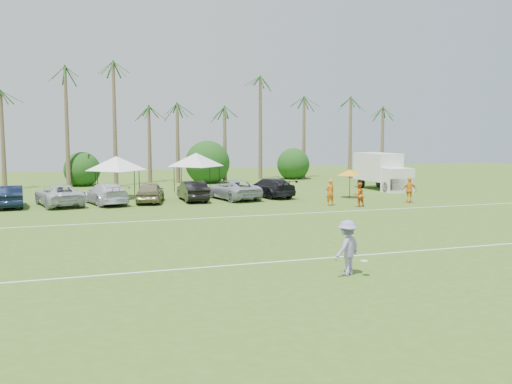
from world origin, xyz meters
name	(u,v)px	position (x,y,z in m)	size (l,w,h in m)	color
ground	(293,274)	(0.00, 0.00, 0.00)	(120.00, 120.00, 0.00)	#3A5A1B
field_lines	(231,236)	(0.00, 8.00, 0.01)	(80.00, 12.10, 0.01)	white
palm_tree_2	(10,86)	(-12.00, 38.00, 9.21)	(2.40, 2.40, 10.90)	brown
palm_tree_3	(56,78)	(-8.00, 38.00, 10.06)	(2.40, 2.40, 11.90)	brown
palm_tree_4	(102,107)	(-4.00, 38.00, 7.48)	(2.40, 2.40, 8.90)	brown
palm_tree_5	(144,98)	(0.00, 38.00, 8.35)	(2.40, 2.40, 9.90)	brown
palm_tree_6	(185,90)	(4.00, 38.00, 9.21)	(2.40, 2.40, 10.90)	brown
palm_tree_7	(224,83)	(8.00, 38.00, 10.06)	(2.40, 2.40, 11.90)	brown
palm_tree_8	(270,109)	(13.00, 38.00, 7.48)	(2.40, 2.40, 8.90)	brown
palm_tree_9	(314,101)	(18.00, 38.00, 8.35)	(2.40, 2.40, 9.90)	brown
palm_tree_10	(356,94)	(23.00, 38.00, 9.21)	(2.40, 2.40, 10.90)	brown
palm_tree_11	(388,87)	(27.00, 38.00, 10.06)	(2.40, 2.40, 11.90)	brown
bush_tree_1	(82,166)	(-6.00, 39.00, 1.80)	(4.00, 4.00, 4.00)	brown
bush_tree_2	(203,164)	(6.00, 39.00, 1.80)	(4.00, 4.00, 4.00)	brown
bush_tree_3	(293,162)	(16.00, 39.00, 1.80)	(4.00, 4.00, 4.00)	brown
sideline_player_a	(330,192)	(9.75, 16.97, 0.91)	(0.66, 0.44, 1.82)	orange
sideline_player_b	(359,195)	(11.35, 15.80, 0.82)	(0.80, 0.62, 1.64)	#D65917
sideline_player_c	(409,190)	(15.79, 16.48, 0.91)	(1.07, 0.45, 1.83)	orange
box_truck	(382,170)	(19.00, 25.48, 1.71)	(2.55, 6.27, 3.20)	white
canopy_tent_left	(116,156)	(-3.81, 26.23, 3.22)	(4.65, 4.65, 3.76)	black
canopy_tent_right	(196,153)	(2.84, 28.17, 3.34)	(4.81, 4.81, 3.90)	black
market_umbrella	(350,172)	(13.19, 20.58, 1.98)	(1.98, 1.98, 2.20)	black
frisbee_player	(347,248)	(1.75, -0.73, 0.98)	(1.47, 1.26, 1.97)	#8E85BC
parked_car_1	(10,196)	(-11.12, 23.00, 0.74)	(1.58, 4.52, 1.49)	black
parked_car_2	(59,195)	(-8.01, 22.79, 0.74)	(2.47, 5.36, 1.49)	silver
parked_car_3	(106,194)	(-4.91, 22.63, 0.74)	(2.09, 5.13, 1.49)	silver
parked_car_4	(150,192)	(-1.80, 22.59, 0.74)	(1.76, 4.37, 1.49)	#7D7755
parked_car_5	(193,191)	(1.31, 22.62, 0.74)	(1.58, 4.52, 1.49)	black
parked_car_6	(233,190)	(4.42, 22.58, 0.74)	(2.47, 5.36, 1.49)	#A1A5B1
parked_car_7	(269,188)	(7.53, 23.13, 0.74)	(2.09, 5.13, 1.49)	black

